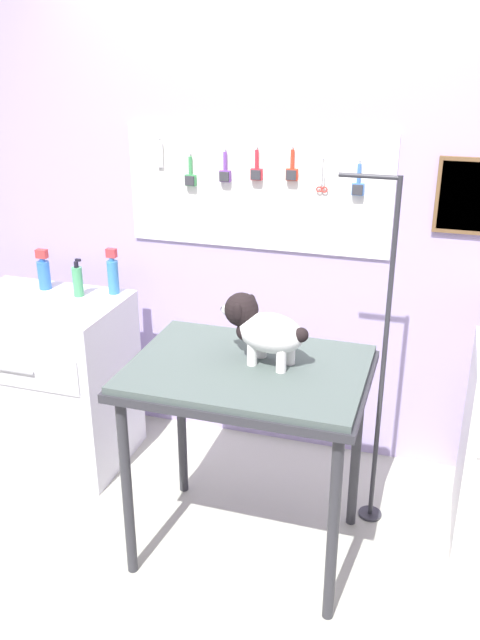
% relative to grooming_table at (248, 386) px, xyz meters
% --- Properties ---
extents(ground, '(4.40, 4.00, 0.04)m').
position_rel_grooming_table_xyz_m(ground, '(-0.04, -0.35, -0.83)').
color(ground, '#AAAC9A').
extents(rear_wall_panel, '(4.00, 0.11, 2.30)m').
position_rel_grooming_table_xyz_m(rear_wall_panel, '(-0.04, 0.93, 0.35)').
color(rear_wall_panel, '#AC9BCD').
rests_on(rear_wall_panel, ground).
extents(grooming_table, '(0.96, 0.71, 0.90)m').
position_rel_grooming_table_xyz_m(grooming_table, '(0.00, 0.00, 0.00)').
color(grooming_table, '#2D2D33').
rests_on(grooming_table, ground).
extents(grooming_arm, '(0.30, 0.11, 1.62)m').
position_rel_grooming_table_xyz_m(grooming_arm, '(0.49, 0.37, -0.05)').
color(grooming_arm, '#2D2D33').
rests_on(grooming_arm, ground).
extents(dog, '(0.38, 0.23, 0.28)m').
position_rel_grooming_table_xyz_m(dog, '(0.04, 0.05, 0.24)').
color(dog, white).
rests_on(dog, grooming_table).
extents(counter_left, '(0.80, 0.58, 0.90)m').
position_rel_grooming_table_xyz_m(counter_left, '(-1.20, 0.39, -0.36)').
color(counter_left, silver).
rests_on(counter_left, ground).
extents(shampoo_bottle, '(0.06, 0.06, 0.21)m').
position_rel_grooming_table_xyz_m(shampoo_bottle, '(-1.27, 0.56, 0.18)').
color(shampoo_bottle, blue).
rests_on(shampoo_bottle, counter_left).
extents(conditioner_bottle, '(0.06, 0.06, 0.24)m').
position_rel_grooming_table_xyz_m(conditioner_bottle, '(-0.90, 0.60, 0.19)').
color(conditioner_bottle, teal).
rests_on(conditioner_bottle, counter_left).
extents(spray_bottle_short, '(0.05, 0.05, 0.20)m').
position_rel_grooming_table_xyz_m(spray_bottle_short, '(-1.05, 0.51, 0.17)').
color(spray_bottle_short, '#469862').
rests_on(spray_bottle_short, counter_left).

